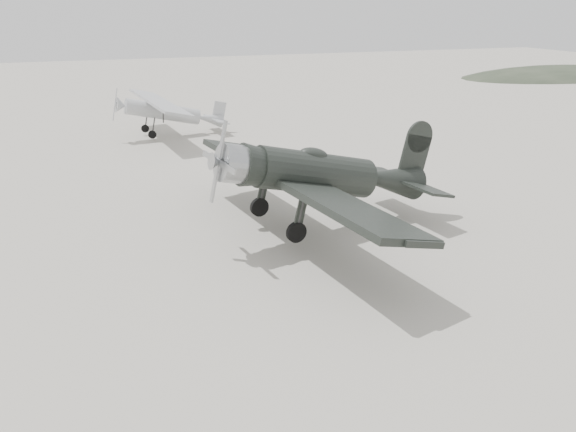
% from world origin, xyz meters
% --- Properties ---
extents(ground, '(160.00, 160.00, 0.00)m').
position_xyz_m(ground, '(0.00, 0.00, 0.00)').
color(ground, '#A1998F').
rests_on(ground, ground).
extents(hill_northeast, '(32.00, 16.00, 5.20)m').
position_xyz_m(hill_northeast, '(50.00, 40.00, 0.00)').
color(hill_northeast, '#2D3527').
rests_on(hill_northeast, ground).
extents(lowwing_monoplane, '(9.35, 13.03, 4.18)m').
position_xyz_m(lowwing_monoplane, '(3.74, 4.19, 2.21)').
color(lowwing_monoplane, black).
rests_on(lowwing_monoplane, ground).
extents(highwing_monoplane, '(7.23, 10.17, 2.87)m').
position_xyz_m(highwing_monoplane, '(0.64, 22.54, 1.80)').
color(highwing_monoplane, '#A7A9AD').
rests_on(highwing_monoplane, ground).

